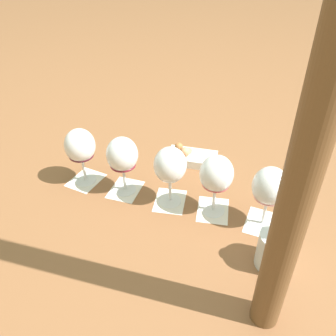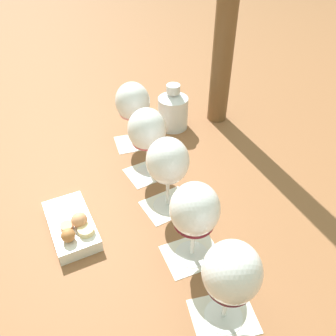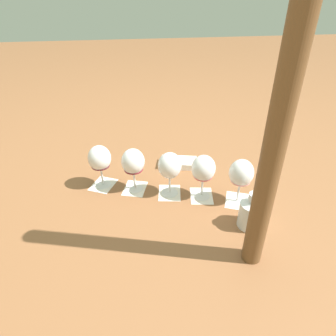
{
  "view_description": "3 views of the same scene",
  "coord_description": "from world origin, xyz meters",
  "px_view_note": "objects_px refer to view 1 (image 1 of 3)",
  "views": [
    {
      "loc": [
        -0.01,
        0.85,
        0.74
      ],
      "look_at": [
        -0.0,
        0.0,
        0.13
      ],
      "focal_mm": 38.0,
      "sensor_mm": 36.0,
      "label": 1
    },
    {
      "loc": [
        0.47,
        -0.39,
        0.63
      ],
      "look_at": [
        -0.0,
        0.0,
        0.13
      ],
      "focal_mm": 38.0,
      "sensor_mm": 36.0,
      "label": 2
    },
    {
      "loc": [
        0.15,
        1.04,
        0.78
      ],
      "look_at": [
        -0.0,
        0.0,
        0.13
      ],
      "focal_mm": 32.0,
      "sensor_mm": 36.0,
      "label": 3
    }
  ],
  "objects_px": {
    "ceramic_vase": "(276,247)",
    "wine_glass_4": "(80,148)",
    "wine_glass_1": "(216,176)",
    "wine_glass_3": "(122,156)",
    "snack_dish": "(190,157)",
    "umbrella_pole": "(315,133)",
    "wine_glass_2": "(170,167)",
    "wine_glass_0": "(270,188)"
  },
  "relations": [
    {
      "from": "ceramic_vase",
      "to": "wine_glass_4",
      "type": "bearing_deg",
      "value": -31.75
    },
    {
      "from": "wine_glass_1",
      "to": "wine_glass_3",
      "type": "xyz_separation_m",
      "value": [
        0.28,
        -0.09,
        0.0
      ]
    },
    {
      "from": "ceramic_vase",
      "to": "snack_dish",
      "type": "relative_size",
      "value": 0.77
    },
    {
      "from": "wine_glass_4",
      "to": "umbrella_pole",
      "type": "relative_size",
      "value": 0.2
    },
    {
      "from": "wine_glass_3",
      "to": "wine_glass_4",
      "type": "bearing_deg",
      "value": -19.09
    },
    {
      "from": "wine_glass_1",
      "to": "ceramic_vase",
      "type": "height_order",
      "value": "wine_glass_1"
    },
    {
      "from": "wine_glass_1",
      "to": "ceramic_vase",
      "type": "distance_m",
      "value": 0.25
    },
    {
      "from": "wine_glass_1",
      "to": "wine_glass_4",
      "type": "relative_size",
      "value": 1.0
    },
    {
      "from": "wine_glass_1",
      "to": "wine_glass_2",
      "type": "height_order",
      "value": "same"
    },
    {
      "from": "umbrella_pole",
      "to": "snack_dish",
      "type": "bearing_deg",
      "value": -76.73
    },
    {
      "from": "wine_glass_1",
      "to": "umbrella_pole",
      "type": "xyz_separation_m",
      "value": [
        -0.08,
        0.35,
        0.35
      ]
    },
    {
      "from": "wine_glass_0",
      "to": "wine_glass_1",
      "type": "height_order",
      "value": "same"
    },
    {
      "from": "ceramic_vase",
      "to": "wine_glass_1",
      "type": "bearing_deg",
      "value": -55.81
    },
    {
      "from": "wine_glass_4",
      "to": "snack_dish",
      "type": "xyz_separation_m",
      "value": [
        -0.36,
        -0.12,
        -0.11
      ]
    },
    {
      "from": "wine_glass_0",
      "to": "wine_glass_4",
      "type": "xyz_separation_m",
      "value": [
        0.56,
        -0.2,
        0.0
      ]
    },
    {
      "from": "wine_glass_0",
      "to": "ceramic_vase",
      "type": "distance_m",
      "value": 0.16
    },
    {
      "from": "wine_glass_3",
      "to": "wine_glass_1",
      "type": "bearing_deg",
      "value": 161.28
    },
    {
      "from": "wine_glass_3",
      "to": "wine_glass_4",
      "type": "relative_size",
      "value": 1.0
    },
    {
      "from": "wine_glass_0",
      "to": "wine_glass_1",
      "type": "relative_size",
      "value": 1.0
    },
    {
      "from": "ceramic_vase",
      "to": "snack_dish",
      "type": "xyz_separation_m",
      "value": [
        0.2,
        -0.46,
        -0.04
      ]
    },
    {
      "from": "wine_glass_4",
      "to": "wine_glass_2",
      "type": "bearing_deg",
      "value": 160.41
    },
    {
      "from": "wine_glass_1",
      "to": "ceramic_vase",
      "type": "bearing_deg",
      "value": 124.19
    },
    {
      "from": "wine_glass_2",
      "to": "wine_glass_4",
      "type": "bearing_deg",
      "value": -19.59
    },
    {
      "from": "wine_glass_0",
      "to": "wine_glass_1",
      "type": "xyz_separation_m",
      "value": [
        0.14,
        -0.05,
        -0.0
      ]
    },
    {
      "from": "wine_glass_2",
      "to": "wine_glass_1",
      "type": "bearing_deg",
      "value": 162.8
    },
    {
      "from": "wine_glass_1",
      "to": "wine_glass_4",
      "type": "bearing_deg",
      "value": -18.85
    },
    {
      "from": "wine_glass_0",
      "to": "umbrella_pole",
      "type": "distance_m",
      "value": 0.46
    },
    {
      "from": "wine_glass_4",
      "to": "umbrella_pole",
      "type": "bearing_deg",
      "value": 135.66
    },
    {
      "from": "wine_glass_3",
      "to": "snack_dish",
      "type": "relative_size",
      "value": 1.02
    },
    {
      "from": "wine_glass_4",
      "to": "umbrella_pole",
      "type": "xyz_separation_m",
      "value": [
        -0.5,
        0.49,
        0.35
      ]
    },
    {
      "from": "wine_glass_4",
      "to": "wine_glass_3",
      "type": "bearing_deg",
      "value": 160.91
    },
    {
      "from": "wine_glass_1",
      "to": "wine_glass_3",
      "type": "bearing_deg",
      "value": -18.72
    },
    {
      "from": "wine_glass_2",
      "to": "ceramic_vase",
      "type": "relative_size",
      "value": 1.33
    },
    {
      "from": "wine_glass_1",
      "to": "umbrella_pole",
      "type": "bearing_deg",
      "value": 103.54
    },
    {
      "from": "wine_glass_1",
      "to": "wine_glass_4",
      "type": "height_order",
      "value": "same"
    },
    {
      "from": "wine_glass_2",
      "to": "ceramic_vase",
      "type": "bearing_deg",
      "value": 137.98
    },
    {
      "from": "wine_glass_2",
      "to": "wine_glass_4",
      "type": "distance_m",
      "value": 0.3
    },
    {
      "from": "wine_glass_3",
      "to": "ceramic_vase",
      "type": "height_order",
      "value": "wine_glass_3"
    },
    {
      "from": "snack_dish",
      "to": "wine_glass_1",
      "type": "bearing_deg",
      "value": 102.9
    },
    {
      "from": "wine_glass_0",
      "to": "wine_glass_3",
      "type": "relative_size",
      "value": 1.0
    },
    {
      "from": "wine_glass_2",
      "to": "snack_dish",
      "type": "distance_m",
      "value": 0.26
    },
    {
      "from": "wine_glass_3",
      "to": "wine_glass_4",
      "type": "xyz_separation_m",
      "value": [
        0.14,
        -0.05,
        -0.0
      ]
    }
  ]
}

